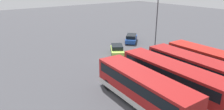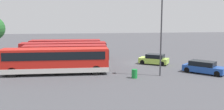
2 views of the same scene
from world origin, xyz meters
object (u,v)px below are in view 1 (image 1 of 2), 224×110
(bus_single_deck_second, at_px, (191,68))
(bus_single_deck_near_end, at_px, (216,63))
(car_small_green, at_px, (131,38))
(bus_single_deck_fourth, at_px, (142,88))
(lamp_post_tall, at_px, (157,18))
(waste_bin_yellow, at_px, (173,50))
(bus_single_deck_third, at_px, (172,77))
(car_hatchback_silver, at_px, (117,50))

(bus_single_deck_second, bearing_deg, bus_single_deck_near_end, 164.37)
(bus_single_deck_near_end, bearing_deg, car_small_green, -96.98)
(bus_single_deck_fourth, relative_size, lamp_post_tall, 1.24)
(bus_single_deck_fourth, height_order, lamp_post_tall, lamp_post_tall)
(car_small_green, bearing_deg, bus_single_deck_second, 71.06)
(bus_single_deck_fourth, xyz_separation_m, waste_bin_yellow, (-14.05, -7.69, -1.15))
(bus_single_deck_second, distance_m, bus_single_deck_third, 3.60)
(bus_single_deck_near_end, distance_m, car_hatchback_silver, 13.66)
(car_small_green, bearing_deg, waste_bin_yellow, 97.54)
(lamp_post_tall, distance_m, waste_bin_yellow, 5.60)
(bus_single_deck_third, bearing_deg, bus_single_deck_near_end, 174.98)
(bus_single_deck_near_end, relative_size, waste_bin_yellow, 12.64)
(bus_single_deck_near_end, height_order, car_hatchback_silver, bus_single_deck_near_end)
(car_hatchback_silver, distance_m, lamp_post_tall, 8.19)
(car_hatchback_silver, relative_size, lamp_post_tall, 0.48)
(bus_single_deck_third, bearing_deg, bus_single_deck_fourth, -1.59)
(bus_single_deck_third, bearing_deg, car_hatchback_silver, -102.58)
(bus_single_deck_second, relative_size, lamp_post_tall, 1.19)
(bus_single_deck_fourth, xyz_separation_m, car_small_green, (-12.93, -16.15, -0.92))
(car_hatchback_silver, relative_size, car_small_green, 0.93)
(bus_single_deck_third, height_order, car_small_green, bus_single_deck_third)
(bus_single_deck_second, height_order, waste_bin_yellow, bus_single_deck_second)
(bus_single_deck_second, relative_size, car_small_green, 2.30)
(bus_single_deck_third, height_order, bus_single_deck_fourth, same)
(car_small_green, bearing_deg, car_hatchback_silver, 31.85)
(bus_single_deck_second, distance_m, lamp_post_tall, 12.58)
(bus_single_deck_third, distance_m, car_small_green, 18.62)
(car_hatchback_silver, bearing_deg, car_small_green, -148.15)
(bus_single_deck_near_end, xyz_separation_m, bus_single_deck_third, (6.98, -0.61, -0.00))
(bus_single_deck_fourth, bearing_deg, bus_single_deck_second, -178.24)
(bus_single_deck_near_end, xyz_separation_m, car_hatchback_silver, (4.22, -12.96, -0.92))
(bus_single_deck_third, bearing_deg, waste_bin_yellow, -142.50)
(lamp_post_tall, relative_size, waste_bin_yellow, 9.29)
(bus_single_deck_second, distance_m, car_hatchback_silver, 12.07)
(bus_single_deck_second, xyz_separation_m, bus_single_deck_third, (3.58, 0.34, 0.00))
(lamp_post_tall, bearing_deg, car_hatchback_silver, -12.30)
(bus_single_deck_second, bearing_deg, waste_bin_yellow, -131.41)
(bus_single_deck_third, xyz_separation_m, waste_bin_yellow, (-10.16, -7.80, -1.15))
(bus_single_deck_third, bearing_deg, car_small_green, -119.09)
(lamp_post_tall, bearing_deg, car_small_green, -85.22)
(car_small_green, distance_m, waste_bin_yellow, 8.53)
(car_hatchback_silver, height_order, waste_bin_yellow, car_hatchback_silver)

